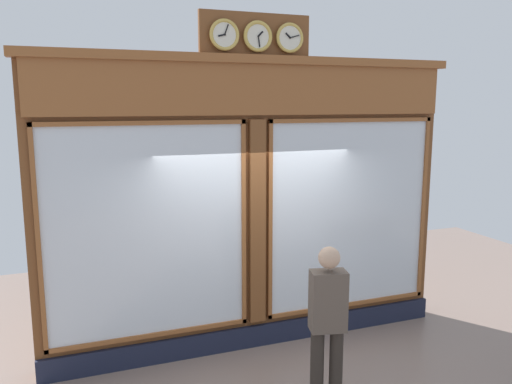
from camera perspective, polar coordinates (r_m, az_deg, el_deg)
shop_facade at (r=6.49m, az=-0.40°, el=-1.30°), size 5.35×0.42×4.12m
pedestrian at (r=5.42m, az=7.91°, el=-13.76°), size 0.40×0.30×1.69m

